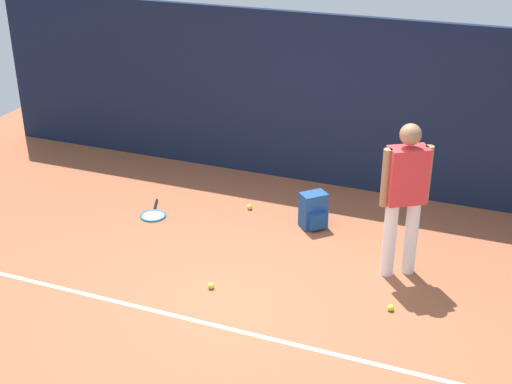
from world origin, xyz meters
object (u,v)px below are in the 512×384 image
object	(u,v)px
tennis_player	(405,192)
backpack	(314,211)
tennis_ball_near_player	(391,308)
tennis_ball_by_fence	(211,286)
tennis_racket	(153,215)
tennis_ball_mid_court	(250,207)

from	to	relation	value
tennis_player	backpack	size ratio (longest dim) A/B	3.86
tennis_ball_near_player	tennis_ball_by_fence	distance (m)	1.84
tennis_player	tennis_racket	distance (m)	3.26
backpack	tennis_ball_mid_court	distance (m)	0.92
tennis_player	backpack	world-z (taller)	tennis_player
tennis_player	tennis_ball_by_fence	world-z (taller)	tennis_player
backpack	tennis_ball_near_player	distance (m)	1.87
backpack	tennis_ball_mid_court	bearing A→B (deg)	124.78
tennis_racket	backpack	size ratio (longest dim) A/B	1.44
tennis_ball_near_player	tennis_ball_mid_court	world-z (taller)	same
tennis_racket	tennis_ball_mid_court	xyz separation A→B (m)	(1.06, 0.60, 0.02)
tennis_player	tennis_racket	size ratio (longest dim) A/B	2.68
tennis_racket	backpack	distance (m)	2.01
tennis_racket	backpack	bearing A→B (deg)	80.24
tennis_player	tennis_ball_mid_court	bearing A→B (deg)	125.72
backpack	tennis_racket	bearing A→B (deg)	147.29
tennis_ball_by_fence	tennis_ball_mid_court	xyz separation A→B (m)	(-0.31, 1.84, 0.00)
tennis_ball_near_player	tennis_player	bearing A→B (deg)	96.39
backpack	tennis_ball_near_player	xyz separation A→B (m)	(1.23, -1.40, -0.18)
tennis_ball_mid_court	backpack	bearing A→B (deg)	-9.53
tennis_ball_near_player	tennis_ball_mid_court	xyz separation A→B (m)	(-2.13, 1.55, 0.00)
tennis_ball_by_fence	tennis_racket	bearing A→B (deg)	137.84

